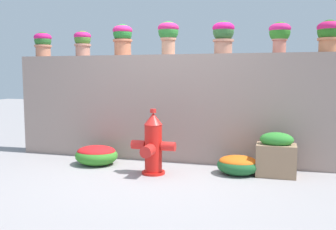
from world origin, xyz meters
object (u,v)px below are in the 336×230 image
potted_plant_1 (83,41)px  fire_hydrant (153,145)px  flower_bush_left (96,154)px  planter_box (276,155)px  potted_plant_2 (123,37)px  potted_plant_5 (280,33)px  potted_plant_3 (168,33)px  potted_plant_0 (43,42)px  potted_plant_4 (223,34)px  potted_plant_6 (329,33)px  flower_bush_right (238,164)px

potted_plant_1 → fire_hydrant: 2.15m
flower_bush_left → planter_box: 2.42m
potted_plant_2 → potted_plant_5: potted_plant_2 is taller
potted_plant_3 → flower_bush_left: 1.99m
potted_plant_5 → planter_box: (0.00, -0.50, -1.53)m
potted_plant_0 → flower_bush_left: bearing=-26.3°
fire_hydrant → flower_bush_left: bearing=164.3°
potted_plant_0 → potted_plant_4: potted_plant_4 is taller
potted_plant_6 → planter_box: (-0.61, -0.51, -1.52)m
potted_plant_3 → flower_bush_left: (-0.89, -0.56, -1.70)m
potted_plant_0 → flower_bush_right: 3.61m
potted_plant_0 → potted_plant_3: 2.10m
potted_plant_1 → potted_plant_2: (0.66, 0.00, 0.05)m
potted_plant_6 → flower_bush_left: size_ratio=0.69×
potted_plant_2 → potted_plant_3: size_ratio=0.98×
potted_plant_4 → flower_bush_left: bearing=-160.9°
flower_bush_left → potted_plant_5: bearing=13.5°
potted_plant_4 → flower_bush_right: potted_plant_4 is taller
potted_plant_6 → potted_plant_5: bearing=-179.0°
potted_plant_4 → potted_plant_6: bearing=0.6°
potted_plant_0 → flower_bush_right: size_ratio=0.74×
potted_plant_6 → flower_bush_right: size_ratio=0.78×
flower_bush_left → potted_plant_0: bearing=153.7°
potted_plant_2 → planter_box: potted_plant_2 is taller
flower_bush_left → flower_bush_right: size_ratio=1.13×
potted_plant_2 → planter_box: (2.24, -0.50, -1.55)m
potted_plant_2 → potted_plant_4: (1.50, -0.00, -0.01)m
potted_plant_3 → fire_hydrant: bearing=-87.6°
potted_plant_3 → potted_plant_0: bearing=178.9°
potted_plant_3 → potted_plant_4: size_ratio=1.05×
potted_plant_0 → potted_plant_2: (1.38, -0.02, 0.05)m
potted_plant_1 → flower_bush_right: (2.45, -0.54, -1.64)m
potted_plant_1 → potted_plant_5: size_ratio=0.95×
fire_hydrant → planter_box: size_ratio=1.51×
potted_plant_6 → potted_plant_4: bearing=-179.4°
potted_plant_1 → potted_plant_6: potted_plant_6 is taller
potted_plant_4 → potted_plant_1: bearing=180.0°
potted_plant_6 → flower_bush_left: potted_plant_6 is taller
potted_plant_2 → potted_plant_6: bearing=0.2°
fire_hydrant → flower_bush_left: size_ratio=1.38×
potted_plant_1 → flower_bush_right: 2.99m
potted_plant_1 → potted_plant_4: 2.16m
potted_plant_3 → potted_plant_5: 1.53m
potted_plant_5 → flower_bush_left: 2.98m
flower_bush_right → potted_plant_0: bearing=170.0°
potted_plant_6 → fire_hydrant: (-2.10, -0.85, -1.41)m
potted_plant_3 → potted_plant_4: 0.78m
potted_plant_1 → potted_plant_3: (1.38, -0.02, 0.08)m
planter_box → potted_plant_0: bearing=171.9°
potted_plant_5 → planter_box: 1.61m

